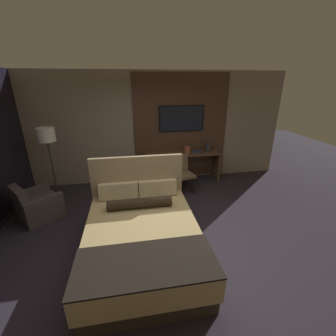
{
  "coord_description": "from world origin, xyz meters",
  "views": [
    {
      "loc": [
        -0.53,
        -3.16,
        2.54
      ],
      "look_at": [
        0.2,
        0.98,
        0.91
      ],
      "focal_mm": 24.0,
      "sensor_mm": 36.0,
      "label": 1
    }
  ],
  "objects_px": {
    "desk": "(182,162)",
    "floor_lamp": "(47,141)",
    "tv": "(182,119)",
    "vase_tall": "(208,147)",
    "armchair_by_window": "(38,206)",
    "vase_short": "(187,150)",
    "book": "(198,152)",
    "bed": "(142,236)",
    "desk_chair": "(181,171)"
  },
  "relations": [
    {
      "from": "armchair_by_window",
      "to": "vase_short",
      "type": "xyz_separation_m",
      "value": [
        3.33,
        1.21,
        0.62
      ]
    },
    {
      "from": "floor_lamp",
      "to": "vase_tall",
      "type": "xyz_separation_m",
      "value": [
        3.69,
        0.69,
        -0.5
      ]
    },
    {
      "from": "floor_lamp",
      "to": "book",
      "type": "xyz_separation_m",
      "value": [
        3.4,
        0.64,
        -0.6
      ]
    },
    {
      "from": "vase_tall",
      "to": "book",
      "type": "height_order",
      "value": "vase_tall"
    },
    {
      "from": "desk_chair",
      "to": "vase_tall",
      "type": "height_order",
      "value": "vase_tall"
    },
    {
      "from": "bed",
      "to": "vase_short",
      "type": "distance_m",
      "value": 2.98
    },
    {
      "from": "bed",
      "to": "tv",
      "type": "xyz_separation_m",
      "value": [
        1.25,
        2.83,
        1.31
      ]
    },
    {
      "from": "tv",
      "to": "book",
      "type": "relative_size",
      "value": 5.18
    },
    {
      "from": "desk_chair",
      "to": "vase_short",
      "type": "bearing_deg",
      "value": 48.51
    },
    {
      "from": "tv",
      "to": "vase_tall",
      "type": "distance_m",
      "value": 1.03
    },
    {
      "from": "floor_lamp",
      "to": "desk_chair",
      "type": "bearing_deg",
      "value": 1.99
    },
    {
      "from": "tv",
      "to": "floor_lamp",
      "type": "xyz_separation_m",
      "value": [
        -3.0,
        -0.88,
        -0.24
      ]
    },
    {
      "from": "tv",
      "to": "bed",
      "type": "bearing_deg",
      "value": -113.86
    },
    {
      "from": "bed",
      "to": "vase_tall",
      "type": "bearing_deg",
      "value": 53.6
    },
    {
      "from": "floor_lamp",
      "to": "vase_tall",
      "type": "relative_size",
      "value": 7.32
    },
    {
      "from": "bed",
      "to": "vase_tall",
      "type": "relative_size",
      "value": 9.75
    },
    {
      "from": "vase_tall",
      "to": "vase_short",
      "type": "distance_m",
      "value": 0.59
    },
    {
      "from": "bed",
      "to": "tv",
      "type": "height_order",
      "value": "tv"
    },
    {
      "from": "vase_short",
      "to": "book",
      "type": "bearing_deg",
      "value": 0.1
    },
    {
      "from": "armchair_by_window",
      "to": "floor_lamp",
      "type": "height_order",
      "value": "floor_lamp"
    },
    {
      "from": "desk",
      "to": "floor_lamp",
      "type": "distance_m",
      "value": 3.2
    },
    {
      "from": "bed",
      "to": "vase_tall",
      "type": "distance_m",
      "value": 3.33
    },
    {
      "from": "tv",
      "to": "armchair_by_window",
      "type": "bearing_deg",
      "value": -155.87
    },
    {
      "from": "vase_tall",
      "to": "vase_short",
      "type": "relative_size",
      "value": 1.38
    },
    {
      "from": "desk",
      "to": "tv",
      "type": "relative_size",
      "value": 1.67
    },
    {
      "from": "desk",
      "to": "desk_chair",
      "type": "bearing_deg",
      "value": -106.71
    },
    {
      "from": "bed",
      "to": "tv",
      "type": "distance_m",
      "value": 3.36
    },
    {
      "from": "bed",
      "to": "desk_chair",
      "type": "height_order",
      "value": "bed"
    },
    {
      "from": "tv",
      "to": "desk_chair",
      "type": "xyz_separation_m",
      "value": [
        -0.18,
        -0.78,
        -1.12
      ]
    },
    {
      "from": "tv",
      "to": "desk",
      "type": "bearing_deg",
      "value": -90.0
    },
    {
      "from": "desk_chair",
      "to": "book",
      "type": "bearing_deg",
      "value": 29.93
    },
    {
      "from": "desk_chair",
      "to": "book",
      "type": "height_order",
      "value": "desk_chair"
    },
    {
      "from": "tv",
      "to": "book",
      "type": "bearing_deg",
      "value": -30.38
    },
    {
      "from": "bed",
      "to": "vase_short",
      "type": "xyz_separation_m",
      "value": [
        1.36,
        2.59,
        0.54
      ]
    },
    {
      "from": "desk_chair",
      "to": "armchair_by_window",
      "type": "relative_size",
      "value": 0.88
    },
    {
      "from": "bed",
      "to": "vase_short",
      "type": "bearing_deg",
      "value": 62.26
    },
    {
      "from": "floor_lamp",
      "to": "vase_tall",
      "type": "distance_m",
      "value": 3.79
    },
    {
      "from": "bed",
      "to": "book",
      "type": "bearing_deg",
      "value": 57.54
    },
    {
      "from": "desk",
      "to": "desk_chair",
      "type": "xyz_separation_m",
      "value": [
        -0.18,
        -0.58,
        -0.01
      ]
    },
    {
      "from": "armchair_by_window",
      "to": "vase_tall",
      "type": "distance_m",
      "value": 4.16
    },
    {
      "from": "desk_chair",
      "to": "vase_tall",
      "type": "xyz_separation_m",
      "value": [
        0.87,
        0.59,
        0.38
      ]
    },
    {
      "from": "armchair_by_window",
      "to": "desk_chair",
      "type": "bearing_deg",
      "value": -116.53
    },
    {
      "from": "bed",
      "to": "desk_chair",
      "type": "bearing_deg",
      "value": 62.29
    },
    {
      "from": "tv",
      "to": "armchair_by_window",
      "type": "distance_m",
      "value": 3.79
    },
    {
      "from": "desk_chair",
      "to": "armchair_by_window",
      "type": "bearing_deg",
      "value": 178.67
    },
    {
      "from": "desk_chair",
      "to": "armchair_by_window",
      "type": "xyz_separation_m",
      "value": [
        -3.04,
        -0.66,
        -0.27
      ]
    },
    {
      "from": "desk",
      "to": "floor_lamp",
      "type": "xyz_separation_m",
      "value": [
        -3.0,
        -0.68,
        0.87
      ]
    },
    {
      "from": "desk",
      "to": "book",
      "type": "xyz_separation_m",
      "value": [
        0.4,
        -0.04,
        0.27
      ]
    },
    {
      "from": "desk",
      "to": "vase_short",
      "type": "relative_size",
      "value": 11.78
    },
    {
      "from": "armchair_by_window",
      "to": "vase_short",
      "type": "distance_m",
      "value": 3.6
    }
  ]
}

